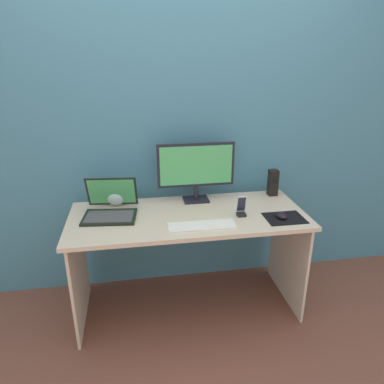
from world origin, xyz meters
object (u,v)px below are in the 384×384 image
at_px(fishbowl, 116,194).
at_px(phone_in_dock, 241,209).
at_px(mouse, 281,215).
at_px(speaker_right, 273,183).
at_px(laptop, 110,208).
at_px(monitor, 196,169).
at_px(keyboard_external, 202,226).

xyz_separation_m(fishbowl, phone_in_dock, (0.81, -0.32, -0.03)).
xyz_separation_m(mouse, phone_in_dock, (-0.24, 0.08, 0.03)).
distance_m(speaker_right, laptop, 1.19).
distance_m(speaker_right, phone_in_dock, 0.46).
distance_m(mouse, phone_in_dock, 0.26).
bearing_deg(fishbowl, laptop, -101.00).
bearing_deg(speaker_right, laptop, -172.07).
height_order(monitor, laptop, monitor).
height_order(monitor, phone_in_dock, monitor).
relative_size(keyboard_external, mouse, 4.18).
relative_size(fishbowl, phone_in_dock, 1.14).
bearing_deg(mouse, speaker_right, 69.88).
height_order(monitor, speaker_right, monitor).
bearing_deg(monitor, speaker_right, 1.09).
xyz_separation_m(laptop, mouse, (1.08, -0.23, -0.03)).
bearing_deg(monitor, keyboard_external, -95.13).
xyz_separation_m(monitor, speaker_right, (0.58, 0.01, -0.14)).
height_order(laptop, mouse, laptop).
xyz_separation_m(monitor, phone_in_dock, (0.25, -0.30, -0.19)).
distance_m(speaker_right, keyboard_external, 0.76).
xyz_separation_m(fishbowl, keyboard_external, (0.52, -0.44, -0.07)).
bearing_deg(monitor, mouse, -38.33).
height_order(fishbowl, keyboard_external, fishbowl).
bearing_deg(keyboard_external, fishbowl, 141.08).
height_order(fishbowl, phone_in_dock, fishbowl).
bearing_deg(mouse, phone_in_dock, 153.97).
xyz_separation_m(fishbowl, mouse, (1.05, -0.41, -0.05)).
bearing_deg(laptop, mouse, -12.13).
bearing_deg(speaker_right, monitor, -178.91).
bearing_deg(keyboard_external, speaker_right, 35.59).
bearing_deg(phone_in_dock, laptop, 169.98).
bearing_deg(keyboard_external, mouse, 4.31).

